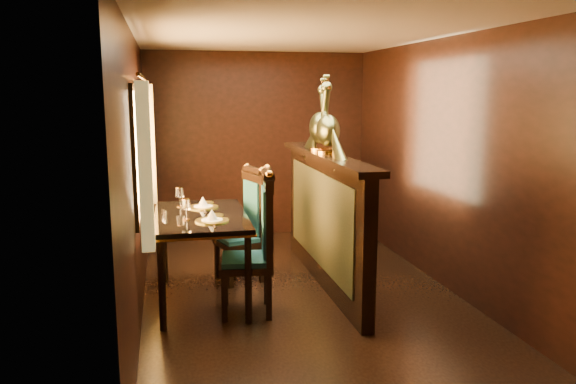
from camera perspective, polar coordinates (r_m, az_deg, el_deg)
The scene contains 8 objects.
ground at distance 5.59m, azimuth 1.29°, elevation -10.46°, with size 5.00×5.00×0.00m, color black.
room_shell at distance 5.24m, azimuth 0.41°, elevation 5.93°, with size 3.04×5.04×2.52m.
partition at distance 5.75m, azimuth 3.72°, elevation -2.49°, with size 0.26×2.70×1.36m.
dining_table at distance 5.32m, azimuth -8.89°, elevation -3.04°, with size 0.89×1.43×1.04m.
chair_left at distance 5.00m, azimuth -2.91°, elevation -4.70°, with size 0.53×0.55×1.32m.
chair_right at distance 5.92m, azimuth -4.05°, elevation -2.90°, with size 0.55×0.56×1.22m.
peacock_left at distance 5.54m, azimuth 4.10°, elevation 7.68°, with size 0.23×0.63×0.74m, color #1A4E37, non-canonical shape.
peacock_right at distance 5.79m, azimuth 3.37°, elevation 7.95°, with size 0.24×0.65×0.77m, color #1A4E37, non-canonical shape.
Camera 1 is at (-1.25, -5.08, 1.97)m, focal length 35.00 mm.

